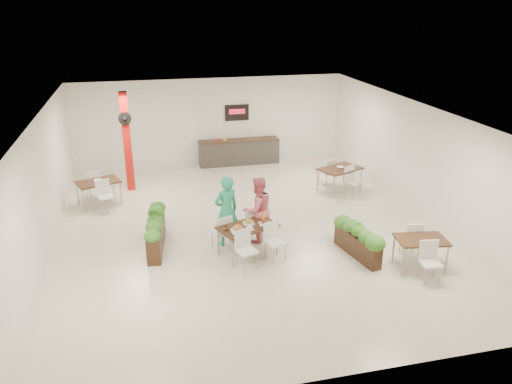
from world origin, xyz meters
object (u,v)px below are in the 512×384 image
main_table (247,230)px  planter_right (358,238)px  planter_left (156,228)px  side_table_a (98,185)px  side_table_c (421,244)px  red_column (127,141)px  side_table_b (340,171)px  service_counter (239,151)px  diner_woman (258,210)px  diner_man (226,211)px

main_table → planter_right: size_ratio=1.14×
planter_left → side_table_a: bearing=115.3°
side_table_c → planter_right: bearing=150.7°
red_column → main_table: red_column is taller
side_table_b → main_table: bearing=-160.4°
planter_right → side_table_a: 7.91m
service_counter → side_table_c: service_counter is taller
red_column → diner_woman: red_column is taller
diner_woman → planter_left: (-2.56, 0.22, -0.34)m
planter_left → planter_right: (4.72, -1.57, -0.04)m
red_column → service_counter: size_ratio=1.07×
diner_man → side_table_b: 5.20m
main_table → side_table_a: bearing=131.7°
planter_right → side_table_a: (-6.26, 4.83, 0.15)m
diner_man → planter_left: (-1.76, 0.22, -0.39)m
diner_man → planter_right: (2.96, -1.35, -0.43)m
diner_woman → main_table: bearing=38.4°
planter_right → side_table_c: size_ratio=1.02×
diner_woman → side_table_b: bearing=-159.2°
service_counter → planter_right: (1.33, -7.82, -0.01)m
diner_man → planter_left: 1.81m
diner_man → service_counter: bearing=-124.0°
side_table_b → service_counter: bearing=103.4°
diner_man → diner_woman: 0.80m
side_table_c → diner_woman: bearing=154.3°
service_counter → main_table: bearing=-99.9°
main_table → planter_right: (2.57, -0.70, -0.16)m
planter_left → side_table_a: planter_left is taller
diner_woman → planter_left: bearing=-24.7°
main_table → diner_woman: (0.41, 0.66, 0.23)m
main_table → planter_left: planter_left is taller
planter_right → side_table_c: side_table_c is taller
diner_woman → side_table_a: 5.38m
side_table_a → side_table_b: bearing=-24.1°
main_table → side_table_b: same height
side_table_a → side_table_c: 9.36m
red_column → planter_right: (5.33, -5.95, -1.16)m
side_table_c → diner_man: bearing=159.8°
diner_man → main_table: bearing=101.0°
planter_left → side_table_c: size_ratio=1.23×
service_counter → diner_man: (-1.63, -6.46, 0.42)m
diner_woman → planter_right: 2.58m
red_column → side_table_c: red_column is taller
main_table → diner_woman: 0.81m
diner_man → side_table_c: size_ratio=1.10×
planter_right → side_table_b: 4.51m
service_counter → diner_woman: 6.53m
main_table → diner_woman: bearing=58.2°
red_column → diner_woman: 5.64m
main_table → side_table_c: size_ratio=1.16×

